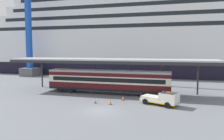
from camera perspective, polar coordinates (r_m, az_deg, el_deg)
name	(u,v)px	position (r m, az deg, el deg)	size (l,w,h in m)	color
ground_plane	(102,111)	(28.04, -2.67, -10.60)	(400.00, 400.00, 0.00)	slate
cruise_ship	(211,34)	(73.65, 24.47, 8.66)	(151.59, 27.34, 37.49)	black
platform_canopy	(108,60)	(38.32, -0.92, 2.52)	(36.33, 6.03, 6.11)	#BBBBBB
train_carriage	(108,81)	(38.22, -1.11, -2.80)	(21.54, 2.81, 4.11)	black
service_truck	(163,98)	(31.13, 13.16, -7.25)	(5.57, 3.92, 2.02)	silver
traffic_cone_near	(95,101)	(31.79, -4.40, -7.98)	(0.36, 0.36, 0.78)	black
traffic_cone_mid	(110,102)	(30.97, -0.42, -8.44)	(0.36, 0.36, 0.66)	black
traffic_cone_far	(123,98)	(33.38, 2.90, -7.39)	(0.36, 0.36, 0.72)	black
dockside_crane	(30,15)	(68.75, -20.66, 13.26)	(13.84, 4.40, 58.18)	#595960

